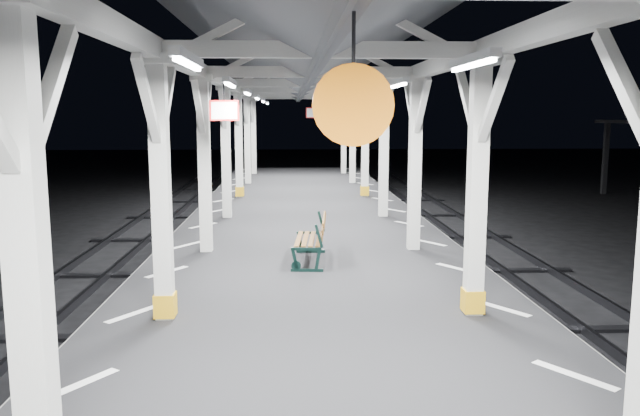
{
  "coord_description": "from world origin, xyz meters",
  "views": [
    {
      "loc": [
        -0.38,
        -5.81,
        3.59
      ],
      "look_at": [
        0.06,
        3.48,
        2.2
      ],
      "focal_mm": 35.0,
      "sensor_mm": 36.0,
      "label": 1
    }
  ],
  "objects": [
    {
      "name": "bench_mid",
      "position": [
        0.02,
        5.03,
        1.44
      ],
      "size": [
        0.68,
        1.54,
        0.82
      ],
      "rotation": [
        0.0,
        0.0,
        -0.08
      ],
      "color": "black",
      "rests_on": "platform"
    },
    {
      "name": "hazard_stripes_right",
      "position": [
        2.45,
        0.0,
        1.0
      ],
      "size": [
        1.0,
        48.0,
        0.01
      ],
      "primitive_type": "cube",
      "color": "silver",
      "rests_on": "platform"
    },
    {
      "name": "canopy",
      "position": [
        -0.0,
        -0.02,
        4.56
      ],
      "size": [
        5.4,
        49.0,
        4.65
      ],
      "color": "silver",
      "rests_on": "platform"
    },
    {
      "name": "hazard_stripes_left",
      "position": [
        -2.45,
        0.0,
        1.0
      ],
      "size": [
        1.0,
        48.0,
        0.01
      ],
      "primitive_type": "cube",
      "color": "silver",
      "rests_on": "platform"
    }
  ]
}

